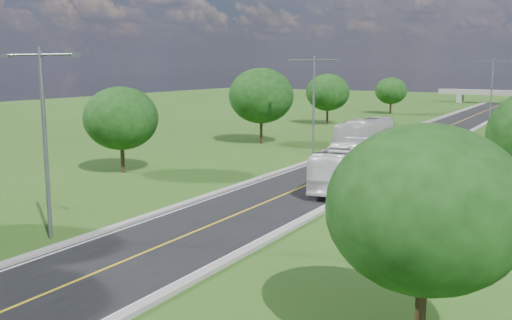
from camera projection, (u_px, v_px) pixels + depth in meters
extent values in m
plane|color=#294D15|center=(411.00, 142.00, 68.09)|extent=(260.00, 260.00, 0.00)
cube|color=black|center=(424.00, 137.00, 73.19)|extent=(8.00, 150.00, 0.06)
cube|color=gray|center=(392.00, 134.00, 75.30)|extent=(0.50, 150.00, 0.22)
cube|color=gray|center=(459.00, 138.00, 71.05)|extent=(0.50, 150.00, 0.22)
cylinder|color=slate|center=(402.00, 163.00, 46.59)|extent=(0.08, 0.08, 2.40)
cube|color=white|center=(402.00, 153.00, 46.44)|extent=(0.55, 0.04, 0.70)
cube|color=gray|center=(460.00, 98.00, 140.95)|extent=(1.20, 3.00, 2.00)
cube|color=gray|center=(504.00, 93.00, 135.68)|extent=(30.00, 3.00, 1.20)
cylinder|color=slate|center=(45.00, 145.00, 29.47)|extent=(0.22, 0.22, 10.00)
cylinder|color=slate|center=(22.00, 55.00, 29.41)|extent=(2.80, 0.12, 0.12)
cylinder|color=slate|center=(59.00, 54.00, 28.01)|extent=(2.80, 0.12, 0.12)
cube|color=slate|center=(6.00, 56.00, 30.07)|extent=(0.50, 0.25, 0.18)
cube|color=slate|center=(78.00, 55.00, 27.37)|extent=(0.50, 0.25, 0.18)
cylinder|color=slate|center=(314.00, 106.00, 57.52)|extent=(0.22, 0.22, 10.00)
cylinder|color=slate|center=(302.00, 60.00, 57.47)|extent=(2.80, 0.12, 0.12)
cylinder|color=slate|center=(327.00, 60.00, 56.07)|extent=(2.80, 0.12, 0.12)
cube|color=slate|center=(290.00, 61.00, 58.13)|extent=(0.50, 0.25, 0.18)
cube|color=slate|center=(340.00, 60.00, 55.42)|extent=(0.50, 0.25, 0.18)
cylinder|color=slate|center=(491.00, 95.00, 79.57)|extent=(0.22, 0.22, 10.00)
cylinder|color=slate|center=(483.00, 61.00, 79.52)|extent=(2.80, 0.12, 0.12)
cylinder|color=slate|center=(504.00, 61.00, 78.12)|extent=(2.80, 0.12, 0.12)
cube|color=slate|center=(473.00, 62.00, 80.18)|extent=(0.50, 0.25, 0.18)
cylinder|color=black|center=(123.00, 157.00, 48.67)|extent=(0.36, 0.36, 2.70)
ellipsoid|color=black|center=(121.00, 118.00, 48.13)|extent=(6.30, 6.30, 5.36)
cylinder|color=black|center=(261.00, 130.00, 66.83)|extent=(0.36, 0.36, 3.24)
ellipsoid|color=black|center=(261.00, 96.00, 66.18)|extent=(7.56, 7.56, 6.43)
cylinder|color=black|center=(327.00, 115.00, 88.26)|extent=(0.36, 0.36, 2.88)
ellipsoid|color=black|center=(328.00, 92.00, 87.69)|extent=(6.72, 6.72, 5.71)
cylinder|color=black|center=(390.00, 107.00, 107.45)|extent=(0.36, 0.36, 2.52)
ellipsoid|color=black|center=(391.00, 91.00, 106.94)|extent=(5.88, 5.88, 5.00)
cylinder|color=black|center=(421.00, 308.00, 18.36)|extent=(0.36, 0.36, 2.70)
ellipsoid|color=black|center=(426.00, 208.00, 17.82)|extent=(6.30, 6.30, 5.36)
imported|color=white|center=(347.00, 164.00, 42.70)|extent=(4.65, 12.29, 3.34)
imported|color=silver|center=(365.00, 133.00, 63.15)|extent=(3.12, 11.43, 3.15)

